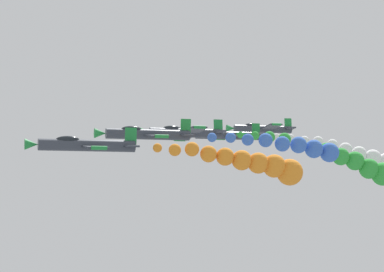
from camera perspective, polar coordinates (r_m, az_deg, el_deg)
airplane_lead at (r=77.32m, az=-7.37°, el=-0.62°), size 9.55×10.35×2.51m
smoke_trail_lead at (r=81.45m, az=4.46°, el=-1.92°), size 2.66×15.34×4.11m
airplane_left_inner at (r=87.50m, az=-3.16°, el=0.13°), size 9.54×10.35×2.54m
smoke_trail_left_inner at (r=93.97m, az=7.34°, el=-0.73°), size 3.67×16.31×3.03m
airplane_right_inner at (r=100.08m, az=-0.51°, el=0.23°), size 9.56×10.35×2.42m
smoke_trail_right_inner at (r=109.42m, az=12.88°, el=-2.71°), size 3.48×27.27×9.83m
airplane_left_outer at (r=112.58m, az=2.38°, el=0.05°), size 9.56×10.35×2.32m
airplane_right_outer at (r=124.61m, az=4.83°, el=0.49°), size 9.56×10.35×2.45m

